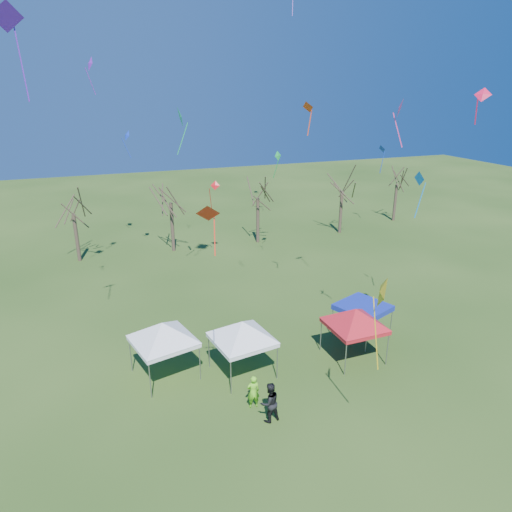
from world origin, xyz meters
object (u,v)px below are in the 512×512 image
(tree_4, at_px, (343,176))
(tent_white_west, at_px, (162,326))
(tree_5, at_px, (398,171))
(person_green, at_px, (253,392))
(tree_3, at_px, (258,182))
(tree_2, at_px, (170,185))
(tent_red, at_px, (356,312))
(tent_white_mid, at_px, (242,325))
(tent_blue, at_px, (363,308))
(tree_1, at_px, (71,197))
(person_dark, at_px, (270,402))

(tree_4, xyz_separation_m, tent_white_west, (-21.92, -19.51, -3.11))
(tree_4, xyz_separation_m, tree_5, (8.37, 2.06, -0.33))
(person_green, bearing_deg, tree_3, -108.16)
(tree_2, distance_m, tent_red, 22.93)
(tent_white_mid, height_order, person_green, tent_white_mid)
(tent_blue, distance_m, person_green, 9.48)
(tree_2, bearing_deg, tent_blue, -68.54)
(tree_4, relative_size, tent_blue, 2.25)
(tent_white_west, bearing_deg, tree_1, 101.77)
(tree_2, xyz_separation_m, person_green, (-0.69, -23.93, -5.43))
(tree_1, distance_m, tent_white_west, 20.79)
(tree_2, distance_m, tent_white_west, 20.60)
(tent_white_mid, height_order, tent_red, tent_white_mid)
(tree_5, bearing_deg, tent_blue, -130.13)
(tent_white_west, relative_size, tent_blue, 1.15)
(person_dark, bearing_deg, tree_3, -118.39)
(tent_red, relative_size, person_dark, 2.05)
(tree_3, relative_size, tent_white_mid, 1.96)
(tent_red, distance_m, tent_blue, 2.74)
(tree_3, distance_m, tent_white_mid, 22.74)
(tent_white_west, bearing_deg, tree_5, 35.47)
(tree_2, height_order, tent_blue, tree_2)
(tent_white_mid, bearing_deg, tent_red, -6.57)
(tent_red, height_order, tent_blue, tent_red)
(tree_1, relative_size, tree_5, 1.01)
(tent_white_west, xyz_separation_m, person_green, (3.50, -4.04, -2.09))
(tree_4, bearing_deg, tree_3, 179.74)
(tree_2, xyz_separation_m, tent_red, (6.08, -21.84, -3.42))
(tent_white_mid, relative_size, person_dark, 2.05)
(tree_5, xyz_separation_m, person_dark, (-26.41, -26.78, -4.75))
(tree_4, distance_m, tent_blue, 22.31)
(tree_3, height_order, tent_red, tree_3)
(tree_5, bearing_deg, tree_4, -166.15)
(person_dark, bearing_deg, tree_4, -135.11)
(tree_4, bearing_deg, tent_white_mid, -130.96)
(tree_2, xyz_separation_m, tent_white_mid, (-0.27, -21.11, -3.39))
(tree_2, bearing_deg, tree_4, -1.22)
(tree_1, relative_size, person_green, 4.41)
(tree_4, height_order, tent_white_west, tree_4)
(tree_1, xyz_separation_m, tent_white_mid, (8.13, -21.38, -2.89))
(tent_white_mid, bearing_deg, tree_4, 49.04)
(tree_2, distance_m, tree_4, 17.73)
(tree_3, bearing_deg, tent_red, -96.14)
(tree_3, bearing_deg, tent_blue, -91.62)
(tent_blue, height_order, person_green, tent_blue)
(tree_3, distance_m, person_green, 25.83)
(tree_1, relative_size, tent_blue, 2.15)
(tent_white_west, relative_size, tent_red, 1.00)
(tree_4, distance_m, tent_white_west, 29.51)
(tree_4, bearing_deg, tent_blue, -116.77)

